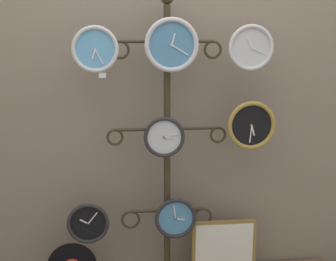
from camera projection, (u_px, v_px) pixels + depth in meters
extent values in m
cube|color=gray|center=(164.00, 67.00, 2.94)|extent=(4.40, 0.04, 2.80)
cylinder|color=#382D1E|center=(167.00, 151.00, 2.88)|extent=(0.04, 0.04, 1.75)
cylinder|color=#382D1E|center=(144.00, 41.00, 2.74)|extent=(0.28, 0.02, 0.02)
torus|color=#382D1E|center=(120.00, 50.00, 2.73)|extent=(0.11, 0.02, 0.11)
cylinder|color=#382D1E|center=(190.00, 41.00, 2.77)|extent=(0.28, 0.02, 0.02)
torus|color=#382D1E|center=(213.00, 50.00, 2.79)|extent=(0.11, 0.02, 0.11)
cylinder|color=#382D1E|center=(141.00, 129.00, 2.84)|extent=(0.32, 0.02, 0.02)
torus|color=#382D1E|center=(115.00, 137.00, 2.83)|extent=(0.10, 0.02, 0.10)
cylinder|color=#382D1E|center=(193.00, 128.00, 2.87)|extent=(0.32, 0.02, 0.02)
torus|color=#382D1E|center=(218.00, 135.00, 2.90)|extent=(0.10, 0.02, 0.10)
cylinder|color=#382D1E|center=(149.00, 211.00, 2.95)|extent=(0.23, 0.02, 0.02)
torus|color=#382D1E|center=(131.00, 220.00, 2.94)|extent=(0.12, 0.02, 0.12)
cylinder|color=#382D1E|center=(185.00, 209.00, 2.97)|extent=(0.23, 0.02, 0.02)
torus|color=#382D1E|center=(203.00, 217.00, 3.00)|extent=(0.12, 0.02, 0.12)
cylinder|color=#60A8DB|center=(95.00, 49.00, 2.61)|extent=(0.24, 0.02, 0.24)
torus|color=silver|center=(95.00, 49.00, 2.60)|extent=(0.26, 0.02, 0.26)
cylinder|color=silver|center=(95.00, 49.00, 2.60)|extent=(0.01, 0.01, 0.01)
cube|color=silver|center=(94.00, 54.00, 2.60)|extent=(0.03, 0.00, 0.06)
cube|color=silver|center=(99.00, 57.00, 2.61)|extent=(0.05, 0.00, 0.09)
cylinder|color=#4C84B2|center=(171.00, 45.00, 2.68)|extent=(0.28, 0.02, 0.28)
torus|color=silver|center=(172.00, 45.00, 2.66)|extent=(0.31, 0.03, 0.31)
cylinder|color=silver|center=(172.00, 45.00, 2.66)|extent=(0.02, 0.01, 0.02)
cube|color=silver|center=(173.00, 39.00, 2.66)|extent=(0.03, 0.00, 0.07)
cube|color=silver|center=(180.00, 50.00, 2.67)|extent=(0.10, 0.00, 0.06)
cylinder|color=silver|center=(251.00, 48.00, 2.73)|extent=(0.25, 0.02, 0.25)
torus|color=silver|center=(251.00, 48.00, 2.71)|extent=(0.27, 0.02, 0.27)
cylinder|color=silver|center=(251.00, 48.00, 2.71)|extent=(0.01, 0.01, 0.01)
cube|color=silver|center=(250.00, 43.00, 2.71)|extent=(0.03, 0.00, 0.06)
cube|color=silver|center=(259.00, 51.00, 2.72)|extent=(0.09, 0.00, 0.04)
cylinder|color=silver|center=(164.00, 137.00, 2.76)|extent=(0.22, 0.02, 0.22)
torus|color=#262628|center=(164.00, 137.00, 2.74)|extent=(0.24, 0.02, 0.24)
cylinder|color=#262628|center=(164.00, 137.00, 2.74)|extent=(0.01, 0.01, 0.01)
cube|color=silver|center=(169.00, 138.00, 2.75)|extent=(0.05, 0.00, 0.01)
cube|color=silver|center=(171.00, 135.00, 2.74)|extent=(0.08, 0.00, 0.03)
cylinder|color=black|center=(251.00, 125.00, 2.82)|extent=(0.27, 0.02, 0.27)
torus|color=#A58438|center=(252.00, 126.00, 2.81)|extent=(0.30, 0.03, 0.30)
cylinder|color=#A58438|center=(252.00, 125.00, 2.81)|extent=(0.02, 0.01, 0.02)
cube|color=silver|center=(253.00, 131.00, 2.81)|extent=(0.03, 0.00, 0.06)
cube|color=silver|center=(251.00, 134.00, 2.81)|extent=(0.02, 0.00, 0.11)
cylinder|color=black|center=(88.00, 223.00, 2.82)|extent=(0.23, 0.02, 0.23)
torus|color=#262628|center=(88.00, 224.00, 2.81)|extent=(0.25, 0.02, 0.25)
cylinder|color=#262628|center=(88.00, 224.00, 2.81)|extent=(0.01, 0.01, 0.01)
cube|color=silver|center=(84.00, 222.00, 2.80)|extent=(0.05, 0.00, 0.04)
cube|color=silver|center=(93.00, 218.00, 2.80)|extent=(0.06, 0.00, 0.07)
cylinder|color=#4C84B2|center=(175.00, 218.00, 2.89)|extent=(0.24, 0.02, 0.24)
torus|color=#262628|center=(176.00, 219.00, 2.88)|extent=(0.26, 0.02, 0.26)
cylinder|color=#262628|center=(176.00, 219.00, 2.88)|extent=(0.01, 0.01, 0.01)
cube|color=silver|center=(180.00, 219.00, 2.88)|extent=(0.06, 0.00, 0.02)
cube|color=silver|center=(175.00, 212.00, 2.87)|extent=(0.02, 0.00, 0.09)
cube|color=olive|center=(224.00, 248.00, 3.02)|extent=(0.42, 0.02, 0.38)
cube|color=white|center=(224.00, 249.00, 3.01)|extent=(0.38, 0.00, 0.33)
cube|color=white|center=(102.00, 75.00, 2.64)|extent=(0.04, 0.00, 0.03)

